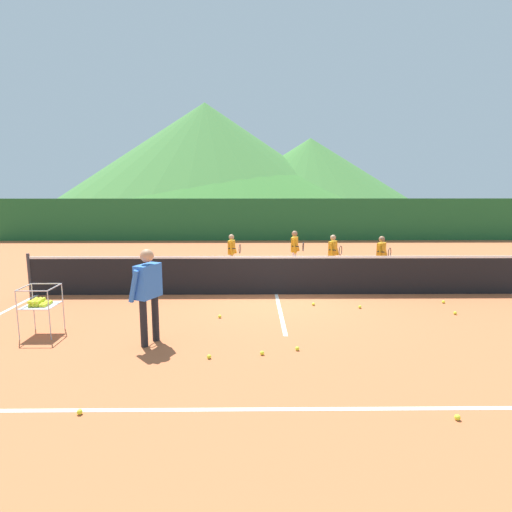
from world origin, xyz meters
TOP-DOWN VIEW (x-y plane):
  - ground_plane at (0.00, 0.00)m, footprint 120.00×120.00m
  - line_baseline_near at (0.00, -5.54)m, footprint 11.96×0.08m
  - line_baseline_far at (0.00, 5.51)m, footprint 11.96×0.08m
  - line_sideline_west at (-5.98, 0.00)m, footprint 0.08×11.04m
  - line_service_center at (0.00, 0.00)m, footprint 0.08×5.98m
  - tennis_net at (0.00, 0.00)m, footprint 12.33×0.08m
  - instructor at (-2.38, -3.30)m, footprint 0.51×0.83m
  - student_0 at (-1.23, 2.68)m, footprint 0.41×0.63m
  - student_1 at (0.74, 2.84)m, footprint 0.42×0.68m
  - student_2 at (1.84, 2.26)m, footprint 0.40×0.69m
  - student_3 at (3.18, 1.86)m, footprint 0.42×0.69m
  - ball_cart at (-4.48, -2.84)m, footprint 0.58×0.58m
  - tennis_ball_0 at (-1.29, -3.99)m, footprint 0.07×0.07m
  - tennis_ball_1 at (-1.28, -1.91)m, footprint 0.07×0.07m
  - tennis_ball_3 at (-2.68, -5.63)m, footprint 0.07×0.07m
  - tennis_ball_4 at (1.78, -5.80)m, footprint 0.07×0.07m
  - tennis_ball_5 at (3.70, -1.72)m, footprint 0.07×0.07m
  - tennis_ball_6 at (1.79, -1.24)m, footprint 0.07×0.07m
  - tennis_ball_7 at (0.14, -3.67)m, footprint 0.07×0.07m
  - tennis_ball_8 at (0.79, -1.01)m, footprint 0.07×0.07m
  - tennis_ball_9 at (3.84, -0.86)m, footprint 0.07×0.07m
  - tennis_ball_10 at (-0.45, -3.85)m, footprint 0.07×0.07m
  - windscreen_fence at (0.00, 10.50)m, footprint 26.32×0.08m
  - hill_0 at (11.65, 80.30)m, footprint 39.89×39.89m
  - hill_1 at (-10.36, 81.94)m, footprint 58.97×58.97m
  - hill_2 at (-6.46, 78.76)m, footprint 57.53×57.53m

SIDE VIEW (x-z plane):
  - ground_plane at x=0.00m, z-range 0.00..0.00m
  - line_baseline_near at x=0.00m, z-range 0.00..0.01m
  - line_baseline_far at x=0.00m, z-range 0.00..0.01m
  - line_sideline_west at x=-5.98m, z-range 0.00..0.01m
  - line_service_center at x=0.00m, z-range 0.00..0.01m
  - tennis_ball_0 at x=-1.29m, z-range 0.00..0.07m
  - tennis_ball_1 at x=-1.28m, z-range 0.00..0.07m
  - tennis_ball_3 at x=-2.68m, z-range 0.00..0.07m
  - tennis_ball_4 at x=1.78m, z-range 0.00..0.07m
  - tennis_ball_5 at x=3.70m, z-range 0.00..0.07m
  - tennis_ball_6 at x=1.79m, z-range 0.00..0.07m
  - tennis_ball_7 at x=0.14m, z-range 0.00..0.07m
  - tennis_ball_8 at x=0.79m, z-range 0.00..0.07m
  - tennis_ball_9 at x=3.84m, z-range 0.00..0.07m
  - tennis_ball_10 at x=-0.45m, z-range 0.00..0.07m
  - tennis_net at x=0.00m, z-range -0.03..1.02m
  - ball_cart at x=-4.48m, z-range 0.14..1.04m
  - student_0 at x=-1.23m, z-range 0.12..1.33m
  - student_2 at x=1.84m, z-range 0.13..1.37m
  - student_3 at x=3.18m, z-range 0.13..1.37m
  - student_1 at x=0.74m, z-range 0.13..1.43m
  - instructor at x=-2.38m, z-range 0.17..1.82m
  - windscreen_fence at x=0.00m, z-range 0.00..2.06m
  - hill_2 at x=-6.46m, z-range 0.00..11.67m
  - hill_0 at x=11.65m, z-range 0.00..12.31m
  - hill_1 at x=-10.36m, z-range 0.00..19.64m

